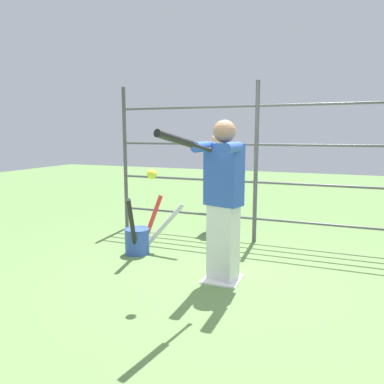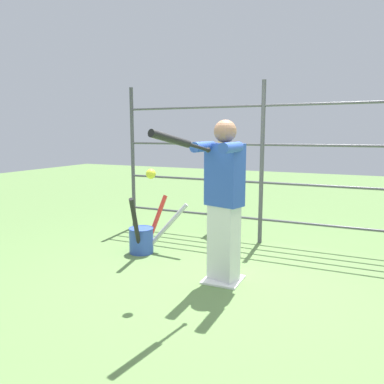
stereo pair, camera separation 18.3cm
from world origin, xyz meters
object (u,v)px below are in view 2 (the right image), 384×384
object	(u,v)px
batter	(224,196)
baseball_bat_swinging	(176,141)
softball_in_flight	(151,174)
bystander_behind_fence	(223,181)
bat_bucket	(143,237)

from	to	relation	value
batter	baseball_bat_swinging	bearing A→B (deg)	84.44
batter	softball_in_flight	distance (m)	0.85
baseball_bat_swinging	softball_in_flight	xyz separation A→B (m)	(0.44, -0.32, -0.33)
softball_in_flight	bystander_behind_fence	distance (m)	2.71
bat_bucket	batter	bearing A→B (deg)	159.94
bat_bucket	bystander_behind_fence	world-z (taller)	bystander_behind_fence
baseball_bat_swinging	bystander_behind_fence	xyz separation A→B (m)	(0.65, -2.99, -0.72)
batter	bat_bucket	world-z (taller)	batter
bat_bucket	softball_in_flight	bearing A→B (deg)	125.72
softball_in_flight	bat_bucket	size ratio (longest dim) A/B	0.12
softball_in_flight	bystander_behind_fence	bearing A→B (deg)	-85.44
batter	bystander_behind_fence	xyz separation A→B (m)	(0.74, -2.06, -0.12)
bystander_behind_fence	batter	bearing A→B (deg)	109.83
batter	baseball_bat_swinging	world-z (taller)	batter
baseball_bat_swinging	bystander_behind_fence	world-z (taller)	baseball_bat_swinging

